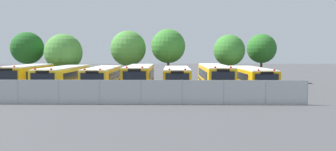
% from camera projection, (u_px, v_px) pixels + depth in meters
% --- Properties ---
extents(ground_plane, '(160.00, 160.00, 0.00)m').
position_uv_depth(ground_plane, '(139.00, 91.00, 33.87)').
color(ground_plane, '#424244').
extents(school_bus_0, '(2.68, 9.26, 2.78)m').
position_uv_depth(school_bus_0, '(28.00, 77.00, 33.89)').
color(school_bus_0, '#EAA80C').
rests_on(school_bus_0, ground_plane).
extents(school_bus_1, '(2.63, 11.48, 2.63)m').
position_uv_depth(school_bus_1, '(64.00, 78.00, 33.78)').
color(school_bus_1, yellow).
rests_on(school_bus_1, ground_plane).
extents(school_bus_2, '(2.73, 10.20, 2.56)m').
position_uv_depth(school_bus_2, '(103.00, 78.00, 33.99)').
color(school_bus_2, yellow).
rests_on(school_bus_2, ground_plane).
extents(school_bus_3, '(2.67, 10.05, 2.74)m').
position_uv_depth(school_bus_3, '(139.00, 77.00, 33.74)').
color(school_bus_3, '#EAA80C').
rests_on(school_bus_3, ground_plane).
extents(school_bus_4, '(2.65, 9.35, 2.56)m').
position_uv_depth(school_bus_4, '(177.00, 78.00, 33.50)').
color(school_bus_4, '#EAA80C').
rests_on(school_bus_4, ground_plane).
extents(school_bus_5, '(2.52, 11.48, 2.79)m').
position_uv_depth(school_bus_5, '(215.00, 77.00, 33.50)').
color(school_bus_5, yellow).
rests_on(school_bus_5, ground_plane).
extents(school_bus_6, '(2.82, 10.92, 2.53)m').
position_uv_depth(school_bus_6, '(251.00, 78.00, 33.70)').
color(school_bus_6, '#EAA80C').
rests_on(school_bus_6, ground_plane).
extents(tree_0, '(4.11, 4.11, 6.55)m').
position_uv_depth(tree_0, '(27.00, 48.00, 42.17)').
color(tree_0, '#4C3823').
rests_on(tree_0, ground_plane).
extents(tree_1, '(4.66, 4.66, 6.26)m').
position_uv_depth(tree_1, '(63.00, 52.00, 41.10)').
color(tree_1, '#4C3823').
rests_on(tree_1, ground_plane).
extents(tree_2, '(4.59, 4.59, 6.75)m').
position_uv_depth(tree_2, '(127.00, 48.00, 42.75)').
color(tree_2, '#4C3823').
rests_on(tree_2, ground_plane).
extents(tree_3, '(4.35, 4.35, 6.91)m').
position_uv_depth(tree_3, '(168.00, 46.00, 42.10)').
color(tree_3, '#4C3823').
rests_on(tree_3, ground_plane).
extents(tree_4, '(3.99, 3.99, 6.20)m').
position_uv_depth(tree_4, '(229.00, 50.00, 41.89)').
color(tree_4, '#4C3823').
rests_on(tree_4, ground_plane).
extents(tree_5, '(3.83, 3.83, 6.37)m').
position_uv_depth(tree_5, '(261.00, 49.00, 43.42)').
color(tree_5, '#4C3823').
rests_on(tree_5, ground_plane).
extents(chainlink_fence, '(28.47, 0.07, 1.87)m').
position_uv_depth(chainlink_fence, '(120.00, 92.00, 25.27)').
color(chainlink_fence, '#9EA0A3').
rests_on(chainlink_fence, ground_plane).
extents(traffic_cone, '(0.36, 0.36, 0.48)m').
position_uv_depth(traffic_cone, '(224.00, 99.00, 26.41)').
color(traffic_cone, '#EA5914').
rests_on(traffic_cone, ground_plane).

